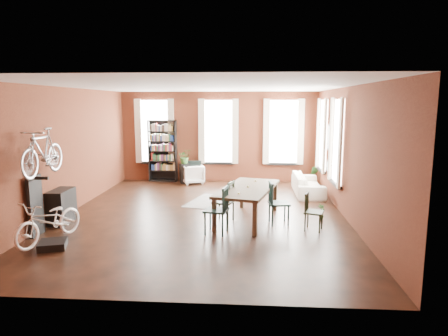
# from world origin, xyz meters

# --- Properties ---
(room) EXTENTS (9.00, 9.04, 3.22)m
(room) POSITION_xyz_m (0.25, 0.62, 2.14)
(room) COLOR black
(room) RESTS_ON ground
(dining_table) EXTENTS (1.65, 2.58, 0.81)m
(dining_table) POSITION_xyz_m (1.10, -0.39, 0.41)
(dining_table) COLOR #493C2B
(dining_table) RESTS_ON ground
(dining_chair_a) EXTENTS (0.56, 0.56, 1.04)m
(dining_chair_a) POSITION_xyz_m (0.43, -1.41, 0.52)
(dining_chair_a) COLOR #193733
(dining_chair_a) RESTS_ON ground
(dining_chair_b) EXTENTS (0.57, 0.57, 0.97)m
(dining_chair_b) POSITION_xyz_m (0.52, -0.53, 0.49)
(dining_chair_b) COLOR black
(dining_chair_b) RESTS_ON ground
(dining_chair_c) EXTENTS (0.49, 0.49, 0.84)m
(dining_chair_c) POSITION_xyz_m (2.57, -1.06, 0.42)
(dining_chair_c) COLOR black
(dining_chair_c) RESTS_ON ground
(dining_chair_d) EXTENTS (0.52, 0.52, 0.99)m
(dining_chair_d) POSITION_xyz_m (1.83, -0.63, 0.50)
(dining_chair_d) COLOR #193837
(dining_chair_d) RESTS_ON ground
(bookshelf) EXTENTS (1.00, 0.32, 2.20)m
(bookshelf) POSITION_xyz_m (-2.00, 4.30, 1.10)
(bookshelf) COLOR black
(bookshelf) RESTS_ON ground
(white_armchair) EXTENTS (0.88, 0.86, 0.72)m
(white_armchair) POSITION_xyz_m (-0.86, 3.96, 0.36)
(white_armchair) COLOR white
(white_armchair) RESTS_ON ground
(cream_sofa) EXTENTS (0.61, 2.08, 0.81)m
(cream_sofa) POSITION_xyz_m (2.95, 2.60, 0.41)
(cream_sofa) COLOR beige
(cream_sofa) RESTS_ON ground
(striped_rug) EXTENTS (1.49, 1.94, 0.01)m
(striped_rug) POSITION_xyz_m (0.02, 1.37, 0.01)
(striped_rug) COLOR black
(striped_rug) RESTS_ON ground
(bike_trainer) EXTENTS (0.63, 0.63, 0.15)m
(bike_trainer) POSITION_xyz_m (-2.68, -2.54, 0.07)
(bike_trainer) COLOR black
(bike_trainer) RESTS_ON ground
(bike_wall_rack) EXTENTS (0.16, 0.60, 1.30)m
(bike_wall_rack) POSITION_xyz_m (-3.40, -1.80, 0.65)
(bike_wall_rack) COLOR black
(bike_wall_rack) RESTS_ON ground
(console_table) EXTENTS (0.40, 0.80, 0.80)m
(console_table) POSITION_xyz_m (-3.28, -0.90, 0.40)
(console_table) COLOR black
(console_table) RESTS_ON ground
(plant_stand) EXTENTS (0.43, 0.43, 0.69)m
(plant_stand) POSITION_xyz_m (-1.16, 4.01, 0.34)
(plant_stand) COLOR black
(plant_stand) RESTS_ON ground
(plant_by_sofa) EXTENTS (0.43, 0.71, 0.31)m
(plant_by_sofa) POSITION_xyz_m (3.29, 3.89, 0.15)
(plant_by_sofa) COLOR #245120
(plant_by_sofa) RESTS_ON ground
(plant_small) EXTENTS (0.44, 0.44, 0.15)m
(plant_small) POSITION_xyz_m (2.88, -0.24, 0.07)
(plant_small) COLOR #316327
(plant_small) RESTS_ON ground
(bicycle_floor) EXTENTS (0.79, 0.97, 1.60)m
(bicycle_floor) POSITION_xyz_m (-2.70, -2.56, 0.94)
(bicycle_floor) COLOR white
(bicycle_floor) RESTS_ON bike_trainer
(bicycle_hung) EXTENTS (0.47, 1.00, 1.66)m
(bicycle_hung) POSITION_xyz_m (-3.15, -1.80, 2.13)
(bicycle_hung) COLOR #A5A8AD
(bicycle_hung) RESTS_ON bike_wall_rack
(plant_on_stand) EXTENTS (0.60, 0.63, 0.40)m
(plant_on_stand) POSITION_xyz_m (-1.16, 4.04, 0.89)
(plant_on_stand) COLOR #305A24
(plant_on_stand) RESTS_ON plant_stand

